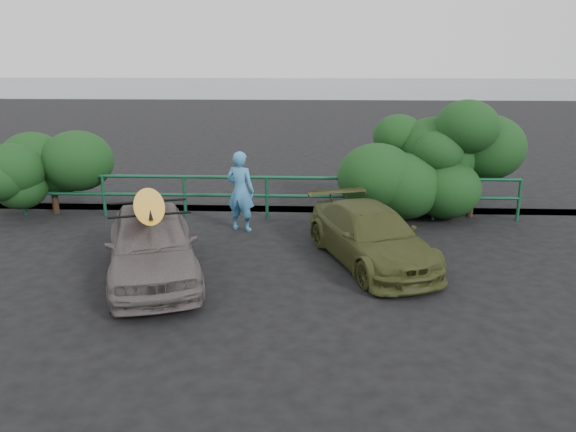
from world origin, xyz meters
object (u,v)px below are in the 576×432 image
(sedan, at_px, (152,244))
(surfboard, at_px, (149,205))
(guardrail, at_px, (226,196))
(olive_vehicle, at_px, (371,236))
(man, at_px, (241,191))

(sedan, xyz_separation_m, surfboard, (0.00, 0.00, 0.72))
(guardrail, xyz_separation_m, olive_vehicle, (3.22, -2.91, 0.01))
(sedan, distance_m, man, 3.14)
(sedan, distance_m, surfboard, 0.72)
(guardrail, xyz_separation_m, man, (0.49, -0.99, 0.38))
(sedan, bearing_deg, olive_vehicle, -3.76)
(guardrail, relative_size, surfboard, 5.49)
(guardrail, distance_m, sedan, 3.95)
(guardrail, height_order, surfboard, surfboard)
(guardrail, height_order, man, man)
(guardrail, bearing_deg, surfboard, -100.50)
(olive_vehicle, bearing_deg, sedan, 173.82)
(olive_vehicle, height_order, surfboard, surfboard)
(sedan, relative_size, surfboard, 1.47)
(surfboard, bearing_deg, olive_vehicle, -3.76)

